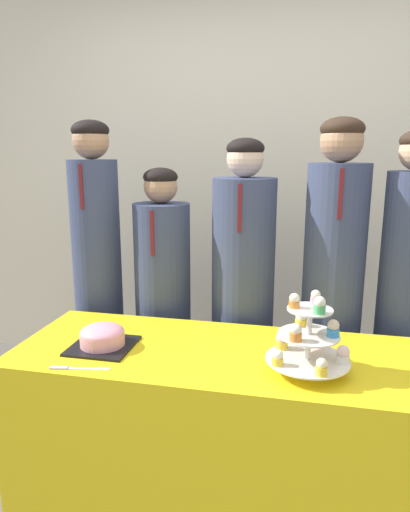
% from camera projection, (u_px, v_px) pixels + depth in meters
% --- Properties ---
extents(wall_back, '(9.00, 0.06, 2.70)m').
position_uv_depth(wall_back, '(258.00, 177.00, 3.01)').
color(wall_back, beige).
rests_on(wall_back, ground_plane).
extents(table, '(1.66, 0.64, 0.72)m').
position_uv_depth(table, '(218.00, 431.00, 1.92)').
color(table, yellow).
rests_on(table, ground_plane).
extents(round_cake, '(0.25, 0.25, 0.10)m').
position_uv_depth(round_cake, '(102.00, 337.00, 1.87)').
color(round_cake, black).
rests_on(round_cake, table).
extents(cake_knife, '(0.22, 0.06, 0.01)m').
position_uv_depth(cake_knife, '(70.00, 368.00, 1.69)').
color(cake_knife, silver).
rests_on(cake_knife, table).
extents(cupcake_stand, '(0.30, 0.30, 0.30)m').
position_uv_depth(cupcake_stand, '(309.00, 338.00, 1.64)').
color(cupcake_stand, silver).
rests_on(cupcake_stand, table).
extents(student_0, '(0.26, 0.26, 1.67)m').
position_uv_depth(student_0, '(98.00, 282.00, 2.48)').
color(student_0, '#384266').
rests_on(student_0, ground_plane).
extents(student_1, '(0.29, 0.30, 1.43)m').
position_uv_depth(student_1, '(163.00, 311.00, 2.44)').
color(student_1, '#384266').
rests_on(student_1, ground_plane).
extents(student_2, '(0.31, 0.32, 1.57)m').
position_uv_depth(student_2, '(242.00, 305.00, 2.33)').
color(student_2, '#384266').
rests_on(student_2, ground_plane).
extents(student_3, '(0.29, 0.29, 1.66)m').
position_uv_depth(student_3, '(332.00, 300.00, 2.23)').
color(student_3, '#384266').
rests_on(student_3, ground_plane).
extents(student_4, '(0.25, 0.25, 1.60)m').
position_uv_depth(student_4, '(403.00, 309.00, 2.16)').
color(student_4, '#384266').
rests_on(student_4, ground_plane).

